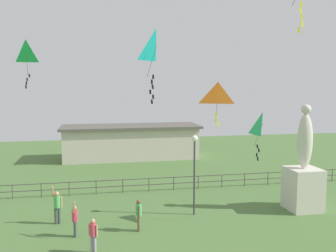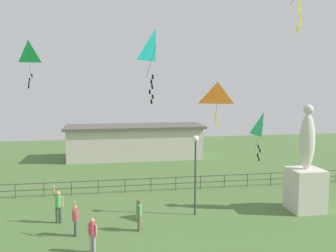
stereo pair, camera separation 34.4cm
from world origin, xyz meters
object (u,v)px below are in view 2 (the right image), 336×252
kite_0 (218,94)px  person_1 (92,233)px  person_0 (75,218)px  person_3 (139,213)px  statue_monument (306,179)px  person_2 (58,204)px  kite_2 (263,126)px  kite_4 (29,54)px  kite_1 (156,48)px  lamppost (195,158)px

kite_0 → person_1: bearing=-178.4°
person_0 → person_3: (3.11, 0.12, 0.02)m
statue_monument → person_2: 14.02m
kite_0 → person_2: bearing=154.1°
kite_2 → kite_4: bearing=158.4°
kite_0 → kite_4: (-9.33, 6.75, 2.22)m
kite_4 → kite_1: bearing=-45.7°
person_3 → kite_1: 8.22m
person_2 → person_3: size_ratio=1.27×
person_1 → kite_2: (8.73, 2.00, 4.34)m
statue_monument → person_0: (-12.98, -1.50, -1.00)m
statue_monument → kite_2: bearing=-157.0°
person_2 → kite_4: 8.84m
person_0 → kite_2: size_ratio=0.71×
person_0 → statue_monument: bearing=6.6°
kite_4 → person_0: bearing=-60.7°
person_0 → person_1: bearing=-65.5°
person_2 → kite_2: bearing=-9.8°
kite_1 → person_0: bearing=155.5°
lamppost → person_0: (-6.46, -1.89, -2.39)m
kite_2 → person_2: bearing=170.2°
person_0 → person_2: (-1.01, 1.90, 0.12)m
person_3 → kite_2: size_ratio=0.64×
person_1 → person_3: person_3 is taller
kite_2 → person_0: bearing=-179.6°
person_3 → kite_2: (6.50, -0.05, 4.30)m
lamppost → kite_0: bearing=-88.8°
kite_1 → person_2: bearing=142.8°
lamppost → kite_0: (0.08, -3.65, 3.61)m
statue_monument → person_2: bearing=178.3°
kite_4 → person_1: bearing=-62.0°
lamppost → kite_0: kite_0 is taller
statue_monument → person_2: (-13.99, 0.40, -0.87)m
kite_1 → lamppost: bearing=52.8°
statue_monument → kite_2: statue_monument is taller
person_2 → kite_0: (7.55, -3.67, 5.87)m
person_0 → kite_1: size_ratio=0.56×
person_0 → person_2: size_ratio=0.88×
person_3 → kite_0: kite_0 is taller
kite_0 → person_3: bearing=151.1°
person_2 → person_1: bearing=-63.7°
person_3 → person_2: bearing=156.6°
person_1 → kite_4: (-3.67, 6.91, 8.24)m
kite_0 → kite_2: size_ratio=0.78×
person_0 → kite_1: 9.00m
kite_1 → kite_2: bearing=16.8°
statue_monument → person_3: bearing=-172.1°
statue_monument → kite_1: (-9.24, -3.20, 7.02)m
person_1 → person_2: person_2 is taller
person_0 → person_2: bearing=118.0°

